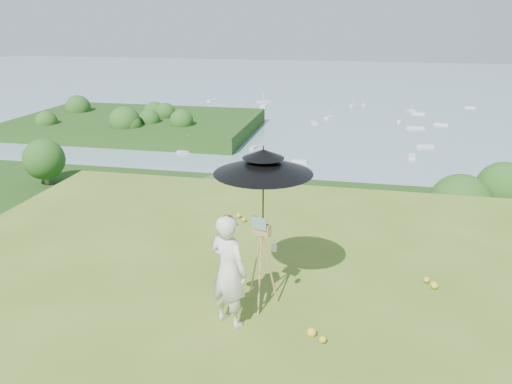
# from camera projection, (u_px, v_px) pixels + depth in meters

# --- Properties ---
(ground) EXTENTS (14.00, 14.00, 0.00)m
(ground) POSITION_uv_depth(u_px,v_px,m) (312.00, 378.00, 5.80)
(ground) COLOR #556C1E
(ground) RESTS_ON ground
(forest_slope) EXTENTS (140.00, 56.00, 22.00)m
(forest_slope) POSITION_uv_depth(u_px,v_px,m) (338.00, 381.00, 47.75)
(forest_slope) COLOR #1D3E11
(forest_slope) RESTS_ON bay_water
(shoreline_tier) EXTENTS (170.00, 28.00, 8.00)m
(shoreline_tier) POSITION_uv_depth(u_px,v_px,m) (348.00, 259.00, 87.00)
(shoreline_tier) COLOR #695F54
(shoreline_tier) RESTS_ON bay_water
(bay_water) EXTENTS (700.00, 700.00, 0.00)m
(bay_water) POSITION_uv_depth(u_px,v_px,m) (360.00, 100.00, 238.61)
(bay_water) COLOR slate
(bay_water) RESTS_ON ground
(peninsula) EXTENTS (90.00, 60.00, 12.00)m
(peninsula) POSITION_uv_depth(u_px,v_px,m) (138.00, 117.00, 173.00)
(peninsula) COLOR #1D3E11
(peninsula) RESTS_ON bay_water
(slope_trees) EXTENTS (110.00, 50.00, 6.00)m
(slope_trees) POSITION_uv_depth(u_px,v_px,m) (346.00, 249.00, 43.09)
(slope_trees) COLOR #1E5118
(slope_trees) RESTS_ON forest_slope
(harbor_town) EXTENTS (110.00, 22.00, 5.00)m
(harbor_town) POSITION_uv_depth(u_px,v_px,m) (350.00, 225.00, 84.84)
(harbor_town) COLOR silver
(harbor_town) RESTS_ON shoreline_tier
(moored_boats) EXTENTS (140.00, 140.00, 0.70)m
(moored_boats) POSITION_uv_depth(u_px,v_px,m) (320.00, 134.00, 168.00)
(moored_boats) COLOR silver
(moored_boats) RESTS_ON bay_water
(wildflowers) EXTENTS (10.00, 10.50, 0.12)m
(wildflowers) POSITION_uv_depth(u_px,v_px,m) (315.00, 360.00, 6.01)
(wildflowers) COLOR yellow
(wildflowers) RESTS_ON ground
(painter) EXTENTS (0.69, 0.61, 1.59)m
(painter) POSITION_uv_depth(u_px,v_px,m) (229.00, 271.00, 6.59)
(painter) COLOR white
(painter) RESTS_ON ground
(field_easel) EXTENTS (0.71, 0.71, 1.41)m
(field_easel) POSITION_uv_depth(u_px,v_px,m) (262.00, 262.00, 7.02)
(field_easel) COLOR #996D40
(field_easel) RESTS_ON ground
(sun_umbrella) EXTENTS (1.66, 1.66, 1.23)m
(sun_umbrella) POSITION_uv_depth(u_px,v_px,m) (263.00, 190.00, 6.69)
(sun_umbrella) COLOR black
(sun_umbrella) RESTS_ON field_easel
(painter_cap) EXTENTS (0.24, 0.26, 0.10)m
(painter_cap) POSITION_uv_depth(u_px,v_px,m) (227.00, 218.00, 6.34)
(painter_cap) COLOR pink
(painter_cap) RESTS_ON painter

